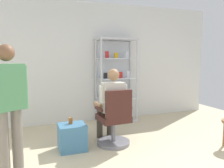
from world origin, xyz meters
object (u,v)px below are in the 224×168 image
(office_chair, at_px, (115,123))
(tea_glass, at_px, (71,121))
(standing_customer, at_px, (8,103))
(display_cabinet_main, at_px, (115,80))
(storage_crate, at_px, (72,137))
(seated_shopkeeper, at_px, (111,102))

(office_chair, xyz_separation_m, tea_glass, (-0.71, 0.11, 0.07))
(standing_customer, bearing_deg, display_cabinet_main, 42.16)
(office_chair, bearing_deg, standing_customer, -162.43)
(office_chair, relative_size, tea_glass, 9.59)
(office_chair, height_order, standing_customer, standing_customer)
(storage_crate, xyz_separation_m, standing_customer, (-0.86, -0.56, 0.72))
(tea_glass, relative_size, standing_customer, 0.06)
(seated_shopkeeper, relative_size, tea_glass, 12.89)
(storage_crate, relative_size, tea_glass, 4.25)
(storage_crate, xyz_separation_m, tea_glass, (-0.01, 0.04, 0.26))
(display_cabinet_main, xyz_separation_m, storage_crate, (-1.27, -1.36, -0.75))
(seated_shopkeeper, bearing_deg, office_chair, -87.03)
(display_cabinet_main, relative_size, seated_shopkeeper, 1.47)
(display_cabinet_main, relative_size, office_chair, 1.98)
(office_chair, bearing_deg, tea_glass, 171.02)
(display_cabinet_main, distance_m, seated_shopkeeper, 1.42)
(office_chair, height_order, seated_shopkeeper, seated_shopkeeper)
(display_cabinet_main, bearing_deg, storage_crate, -132.98)
(office_chair, distance_m, storage_crate, 0.73)
(seated_shopkeeper, bearing_deg, display_cabinet_main, 65.49)
(tea_glass, bearing_deg, storage_crate, -72.40)
(seated_shopkeeper, height_order, standing_customer, standing_customer)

